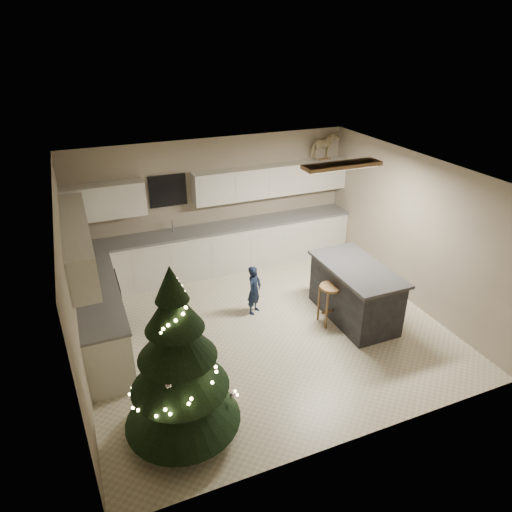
% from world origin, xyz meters
% --- Properties ---
extents(ground_plane, '(5.50, 5.50, 0.00)m').
position_xyz_m(ground_plane, '(0.00, 0.00, 0.00)').
color(ground_plane, beige).
extents(room_shell, '(5.52, 5.02, 2.61)m').
position_xyz_m(room_shell, '(0.02, 0.00, 1.75)').
color(room_shell, '#A1937F').
rests_on(room_shell, ground_plane).
extents(cabinetry, '(5.50, 3.20, 2.00)m').
position_xyz_m(cabinetry, '(-0.91, 1.65, 0.76)').
color(cabinetry, silver).
rests_on(cabinetry, ground_plane).
extents(island, '(0.90, 1.70, 0.95)m').
position_xyz_m(island, '(1.52, -0.27, 0.48)').
color(island, black).
rests_on(island, ground_plane).
extents(bar_stool, '(0.36, 0.36, 0.70)m').
position_xyz_m(bar_stool, '(1.05, -0.27, 0.52)').
color(bar_stool, brown).
rests_on(bar_stool, ground_plane).
extents(christmas_tree, '(1.42, 1.37, 2.27)m').
position_xyz_m(christmas_tree, '(-1.74, -1.60, 0.93)').
color(christmas_tree, '#3F2816').
rests_on(christmas_tree, ground_plane).
extents(toddler, '(0.38, 0.36, 0.87)m').
position_xyz_m(toddler, '(0.03, 0.49, 0.44)').
color(toddler, '#121E3C').
rests_on(toddler, ground_plane).
extents(rocking_horse, '(0.66, 0.43, 0.53)m').
position_xyz_m(rocking_horse, '(2.30, 2.33, 2.28)').
color(rocking_horse, brown).
rests_on(rocking_horse, cabinetry).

